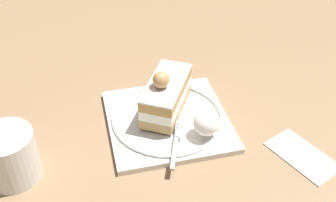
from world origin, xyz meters
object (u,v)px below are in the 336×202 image
object	(u,v)px
folded_napkin	(303,155)
whipped_cream_dollop	(207,123)
dessert_plate	(168,119)
fork	(178,140)
cake_slice	(164,94)
drink_glass_far	(10,158)

from	to	relation	value
folded_napkin	whipped_cream_dollop	bearing A→B (deg)	-20.30
folded_napkin	dessert_plate	bearing A→B (deg)	-26.94
fork	cake_slice	bearing A→B (deg)	-81.76
dessert_plate	drink_glass_far	world-z (taller)	drink_glass_far
drink_glass_far	folded_napkin	xyz separation A→B (m)	(-0.42, 0.01, -0.03)
fork	dessert_plate	bearing A→B (deg)	-82.95
cake_slice	whipped_cream_dollop	bearing A→B (deg)	130.89
cake_slice	folded_napkin	distance (m)	0.23
whipped_cream_dollop	dessert_plate	bearing A→B (deg)	-40.85
cake_slice	folded_napkin	xyz separation A→B (m)	(-0.20, 0.12, -0.04)
whipped_cream_dollop	fork	bearing A→B (deg)	18.50
cake_slice	drink_glass_far	world-z (taller)	cake_slice
dessert_plate	whipped_cream_dollop	size ratio (longest dim) A/B	5.23
cake_slice	fork	distance (m)	0.09
whipped_cream_dollop	drink_glass_far	distance (m)	0.28
cake_slice	fork	bearing A→B (deg)	98.24
dessert_plate	cake_slice	xyz separation A→B (m)	(0.00, -0.02, 0.04)
dessert_plate	whipped_cream_dollop	bearing A→B (deg)	139.15
drink_glass_far	dessert_plate	bearing A→B (deg)	-159.46
drink_glass_far	folded_napkin	size ratio (longest dim) A/B	0.74
whipped_cream_dollop	cake_slice	bearing A→B (deg)	-49.11
folded_napkin	drink_glass_far	bearing A→B (deg)	-1.55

